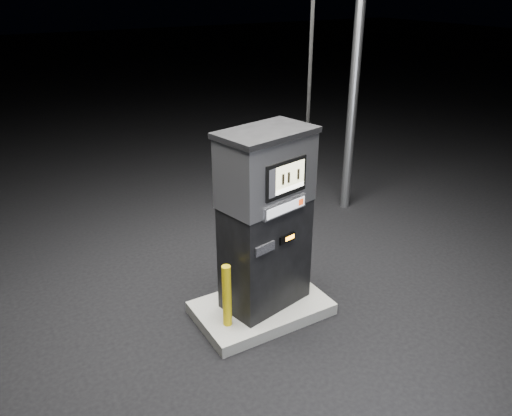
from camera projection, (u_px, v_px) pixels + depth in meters
ground at (261, 313)px, 6.23m from camera, size 80.00×80.00×0.00m
pump_island at (261, 308)px, 6.20m from camera, size 1.60×1.00×0.15m
fuel_dispenser at (266, 219)px, 5.75m from camera, size 1.26×0.86×4.53m
bollard_left at (227, 296)px, 5.63m from camera, size 0.14×0.14×0.78m
bollard_right at (303, 252)px, 6.47m from camera, size 0.15×0.15×0.85m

